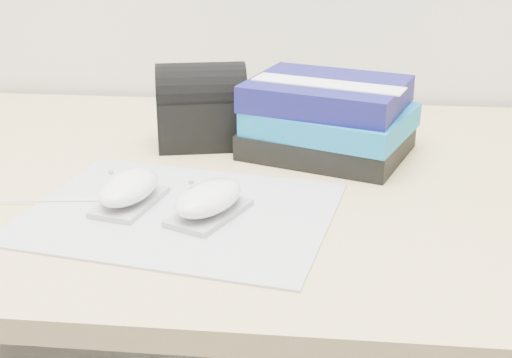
# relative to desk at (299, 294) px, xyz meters

# --- Properties ---
(desk) EXTENTS (1.60, 0.80, 0.73)m
(desk) POSITION_rel_desk_xyz_m (0.00, 0.00, 0.00)
(desk) COLOR tan
(desk) RESTS_ON ground
(mousepad) EXTENTS (0.43, 0.36, 0.00)m
(mousepad) POSITION_rel_desk_xyz_m (-0.15, -0.21, 0.24)
(mousepad) COLOR #9898A0
(mousepad) RESTS_ON desk
(mouse_rear) EXTENTS (0.09, 0.13, 0.05)m
(mouse_rear) POSITION_rel_desk_xyz_m (-0.22, -0.19, 0.26)
(mouse_rear) COLOR #A9AAAC
(mouse_rear) RESTS_ON mousepad
(mouse_front) EXTENTS (0.11, 0.13, 0.05)m
(mouse_front) POSITION_rel_desk_xyz_m (-0.11, -0.21, 0.26)
(mouse_front) COLOR #A5A5A8
(mouse_front) RESTS_ON mousepad
(usb_cable) EXTENTS (0.20, 0.03, 0.00)m
(usb_cable) POSITION_rel_desk_xyz_m (-0.34, -0.20, 0.24)
(usb_cable) COLOR white
(usb_cable) RESTS_ON mousepad
(book_stack) EXTENTS (0.29, 0.26, 0.12)m
(book_stack) POSITION_rel_desk_xyz_m (0.04, 0.04, 0.29)
(book_stack) COLOR black
(book_stack) RESTS_ON desk
(pouch) EXTENTS (0.16, 0.13, 0.14)m
(pouch) POSITION_rel_desk_xyz_m (-0.17, 0.06, 0.30)
(pouch) COLOR black
(pouch) RESTS_ON desk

